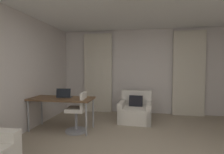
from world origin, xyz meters
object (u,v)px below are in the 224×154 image
Objects in this scene: armchair at (135,111)px; laptop at (64,96)px; desk_chair at (78,114)px; desk at (62,100)px.

laptop is at bearing -149.78° from armchair.
laptop is (-0.36, 0.10, 0.39)m from desk_chair.
laptop is (-1.59, -0.92, 0.52)m from armchair.
desk is 1.63× the size of desk_chair.
desk_chair reaches higher than armchair.
armchair is 1.94m from desk.
armchair is at bearing 30.22° from laptop.
desk is 0.50m from desk_chair.
desk is 4.04× the size of laptop.
laptop reaches higher than desk.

